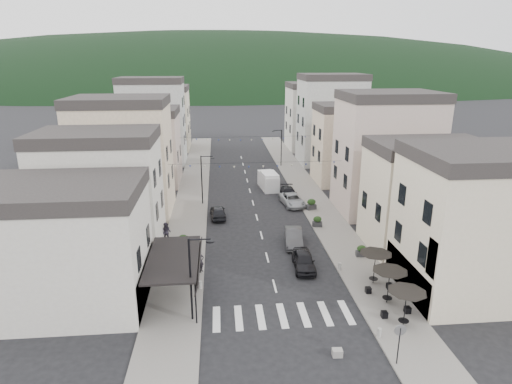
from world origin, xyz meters
TOP-DOWN VIEW (x-y plane):
  - ground at (0.00, 0.00)m, footprint 700.00×700.00m
  - sidewalk_left at (-7.50, 32.00)m, footprint 4.00×76.00m
  - sidewalk_right at (7.50, 32.00)m, footprint 4.00×76.00m
  - hill_backdrop at (0.00, 300.00)m, footprint 640.00×360.00m
  - boutique_building at (-15.50, 5.00)m, footprint 12.00×8.00m
  - bistro_building at (14.50, 4.00)m, footprint 10.00×8.00m
  - boutique_awning at (-7.25, 5.00)m, footprint 3.77×7.50m
  - buildings_row_left at (-14.50, 37.75)m, footprint 10.20×54.16m
  - buildings_row_right at (14.50, 36.59)m, footprint 10.20×54.16m
  - cafe_terrace at (7.70, 2.80)m, footprint 2.50×8.10m
  - streetlamp_left_near at (-5.82, 2.00)m, footprint 1.70×0.56m
  - streetlamp_left_far at (-5.82, 26.00)m, footprint 1.70×0.56m
  - streetlamp_right_far at (5.82, 44.00)m, footprint 1.70×0.56m
  - traffic_sign at (5.80, -3.50)m, footprint 0.70×0.07m
  - bollards at (0.00, 5.50)m, footprint 11.66×10.26m
  - bunting_near at (0.00, 22.00)m, footprint 19.00×0.28m
  - bunting_far at (0.00, 38.00)m, footprint 19.00×0.28m
  - parked_car_a at (2.80, 8.70)m, footprint 1.94×4.31m
  - parked_car_b at (2.80, 13.54)m, footprint 2.05×4.60m
  - parked_car_c at (4.60, 24.73)m, footprint 2.83×5.10m
  - parked_car_d at (4.60, 27.28)m, footprint 2.00×4.63m
  - parked_car_e at (-4.28, 21.27)m, footprint 1.88×4.10m
  - delivery_van at (2.57, 31.77)m, footprint 2.50×5.10m
  - pedestrian_a at (-5.80, 8.70)m, footprint 0.77×0.62m
  - pedestrian_b at (-9.19, 15.08)m, footprint 1.06×0.91m
  - concrete_block_b at (2.62, -2.41)m, footprint 0.62×0.48m
  - planter_la at (-7.54, 13.95)m, footprint 1.01×0.60m
  - planter_lb at (-7.17, 13.45)m, footprint 1.17×0.91m
  - planter_ra at (8.29, 10.29)m, footprint 0.97×0.59m
  - planter_rb at (6.00, 17.53)m, footprint 1.06×0.69m
  - planter_rc at (6.51, 22.78)m, footprint 1.25×0.93m

SIDE VIEW (x-z plane):
  - ground at x=0.00m, z-range 0.00..0.00m
  - hill_backdrop at x=0.00m, z-range -35.00..35.00m
  - sidewalk_left at x=-7.50m, z-range 0.00..0.12m
  - sidewalk_right at x=7.50m, z-range 0.00..0.12m
  - concrete_block_b at x=2.62m, z-range 0.00..0.45m
  - bollards at x=0.00m, z-range 0.12..0.72m
  - planter_ra at x=8.29m, z-range 0.11..1.14m
  - planter_la at x=-7.54m, z-range 0.10..1.19m
  - planter_rb at x=6.00m, z-range 0.10..1.22m
  - parked_car_d at x=4.60m, z-range 0.00..1.33m
  - parked_car_c at x=4.60m, z-range 0.00..1.35m
  - parked_car_e at x=-4.28m, z-range 0.00..1.36m
  - planter_lb at x=-7.17m, z-range 0.10..1.26m
  - parked_car_a at x=2.80m, z-range 0.00..1.44m
  - planter_rc at x=6.51m, z-range 0.10..1.36m
  - parked_car_b at x=2.80m, z-range 0.00..1.47m
  - pedestrian_a at x=-5.80m, z-range 0.12..1.95m
  - pedestrian_b at x=-9.19m, z-range 0.12..2.01m
  - delivery_van at x=2.57m, z-range -0.02..2.33m
  - traffic_sign at x=5.80m, z-range 0.58..3.28m
  - cafe_terrace at x=7.70m, z-range 1.09..3.62m
  - boutique_awning at x=-7.25m, z-range 1.48..4.75m
  - streetlamp_left_near at x=-5.82m, z-range 0.70..6.70m
  - streetlamp_left_far at x=-5.82m, z-range 0.70..6.70m
  - streetlamp_right_far at x=5.82m, z-range 0.70..6.70m
  - boutique_building at x=-15.50m, z-range 0.00..8.00m
  - bistro_building at x=14.50m, z-range 0.00..10.00m
  - bunting_near at x=0.00m, z-range 5.34..5.96m
  - bunting_far at x=0.00m, z-range 5.34..5.96m
  - buildings_row_left at x=-14.50m, z-range -0.88..13.12m
  - buildings_row_right at x=14.50m, z-range -0.93..13.57m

